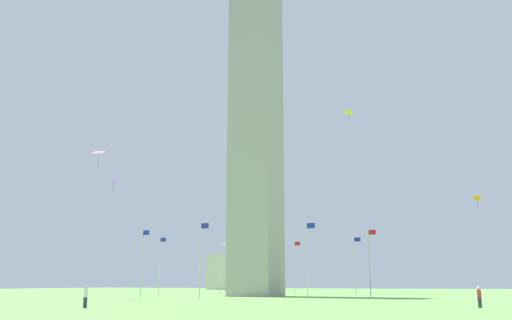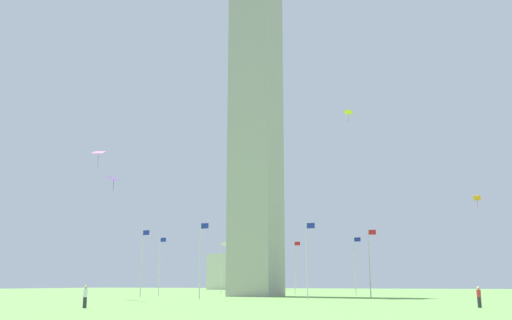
% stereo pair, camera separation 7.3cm
% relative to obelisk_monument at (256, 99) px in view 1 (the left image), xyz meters
% --- Properties ---
extents(ground_plane, '(260.00, 260.00, 0.00)m').
position_rel_obelisk_monument_xyz_m(ground_plane, '(0.00, 0.00, -29.77)').
color(ground_plane, '#609347').
extents(obelisk_monument, '(6.55, 6.55, 59.54)m').
position_rel_obelisk_monument_xyz_m(obelisk_monument, '(0.00, 0.00, 0.00)').
color(obelisk_monument, '#A8A399').
rests_on(obelisk_monument, ground).
extents(flagpole_n, '(1.12, 0.14, 9.01)m').
position_rel_obelisk_monument_xyz_m(flagpole_n, '(16.62, 0.00, -24.87)').
color(flagpole_n, silver).
rests_on(flagpole_n, ground).
extents(flagpole_ne, '(1.12, 0.14, 9.01)m').
position_rel_obelisk_monument_xyz_m(flagpole_ne, '(11.77, 11.72, -24.87)').
color(flagpole_ne, silver).
rests_on(flagpole_ne, ground).
extents(flagpole_e, '(1.12, 0.14, 9.01)m').
position_rel_obelisk_monument_xyz_m(flagpole_e, '(0.05, 16.57, -24.87)').
color(flagpole_e, silver).
rests_on(flagpole_e, ground).
extents(flagpole_se, '(1.12, 0.14, 9.01)m').
position_rel_obelisk_monument_xyz_m(flagpole_se, '(-11.66, 11.72, -24.87)').
color(flagpole_se, silver).
rests_on(flagpole_se, ground).
extents(flagpole_s, '(1.12, 0.14, 9.01)m').
position_rel_obelisk_monument_xyz_m(flagpole_s, '(-16.52, 0.00, -24.87)').
color(flagpole_s, silver).
rests_on(flagpole_s, ground).
extents(flagpole_sw, '(1.12, 0.14, 9.01)m').
position_rel_obelisk_monument_xyz_m(flagpole_sw, '(-11.66, -11.72, -24.87)').
color(flagpole_sw, silver).
rests_on(flagpole_sw, ground).
extents(flagpole_w, '(1.12, 0.14, 9.01)m').
position_rel_obelisk_monument_xyz_m(flagpole_w, '(0.05, -16.57, -24.87)').
color(flagpole_w, silver).
rests_on(flagpole_w, ground).
extents(flagpole_nw, '(1.12, 0.14, 9.01)m').
position_rel_obelisk_monument_xyz_m(flagpole_nw, '(11.77, -11.72, -24.87)').
color(flagpole_nw, silver).
rests_on(flagpole_nw, ground).
extents(person_white_shirt, '(0.32, 0.32, 1.68)m').
position_rel_obelisk_monument_xyz_m(person_white_shirt, '(3.72, -40.79, -28.94)').
color(person_white_shirt, '#2D2D38').
rests_on(person_white_shirt, ground).
extents(person_red_shirt, '(0.32, 0.32, 1.60)m').
position_rel_obelisk_monument_xyz_m(person_red_shirt, '(31.05, -28.29, -28.98)').
color(person_red_shirt, '#2D2D38').
rests_on(person_red_shirt, ground).
extents(kite_orange_diamond, '(0.97, 0.84, 1.49)m').
position_rel_obelisk_monument_xyz_m(kite_orange_diamond, '(30.67, -1.26, -17.59)').
color(kite_orange_diamond, orange).
extents(kite_yellow_diamond, '(1.14, 1.10, 1.69)m').
position_rel_obelisk_monument_xyz_m(kite_yellow_diamond, '(14.66, -0.78, -4.27)').
color(kite_yellow_diamond, yellow).
extents(kite_purple_diamond, '(0.99, 1.05, 1.55)m').
position_rel_obelisk_monument_xyz_m(kite_purple_diamond, '(-5.57, -26.39, -16.70)').
color(kite_purple_diamond, purple).
extents(kite_pink_diamond, '(1.81, 1.75, 2.30)m').
position_rel_obelisk_monument_xyz_m(kite_pink_diamond, '(-11.97, -21.48, -12.08)').
color(kite_pink_diamond, pink).
extents(distant_building, '(19.88, 12.17, 10.59)m').
position_rel_obelisk_monument_xyz_m(distant_building, '(-39.82, 82.23, -24.47)').
color(distant_building, beige).
rests_on(distant_building, ground).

